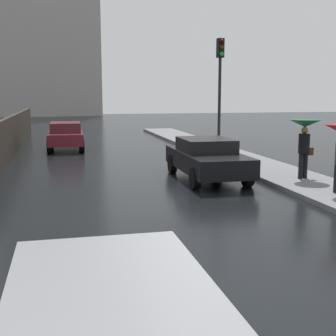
{
  "coord_description": "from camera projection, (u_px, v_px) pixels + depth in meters",
  "views": [
    {
      "loc": [
        -2.1,
        -4.37,
        2.75
      ],
      "look_at": [
        0.38,
        6.25,
        0.99
      ],
      "focal_mm": 49.02,
      "sensor_mm": 36.0,
      "label": 1
    }
  ],
  "objects": [
    {
      "name": "traffic_light",
      "position": [
        220.0,
        77.0,
        18.38
      ],
      "size": [
        0.26,
        0.39,
        4.79
      ],
      "color": "black",
      "rests_on": "sidewalk_strip"
    },
    {
      "name": "car_maroon_mid_road",
      "position": [
        66.0,
        135.0,
        22.83
      ],
      "size": [
        1.8,
        3.92,
        1.36
      ],
      "rotation": [
        0.0,
        0.0,
        3.12
      ],
      "color": "maroon",
      "rests_on": "ground"
    },
    {
      "name": "distant_tower",
      "position": [
        40.0,
        14.0,
        57.99
      ],
      "size": [
        14.54,
        10.5,
        30.7
      ],
      "color": "#9E9993",
      "rests_on": "ground"
    },
    {
      "name": "pedestrian_with_umbrella_far",
      "position": [
        305.0,
        132.0,
        14.11
      ],
      "size": [
        1.0,
        1.0,
        1.84
      ],
      "rotation": [
        0.0,
        0.0,
        0.19
      ],
      "color": "black",
      "rests_on": "sidewalk_strip"
    },
    {
      "name": "car_black_far_ahead",
      "position": [
        207.0,
        158.0,
        14.88
      ],
      "size": [
        1.87,
        4.38,
        1.32
      ],
      "rotation": [
        0.0,
        0.0,
        -0.01
      ],
      "color": "black",
      "rests_on": "ground"
    }
  ]
}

